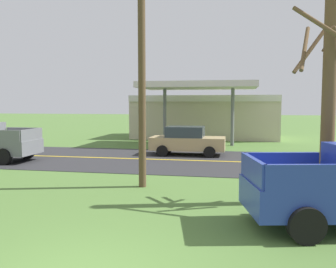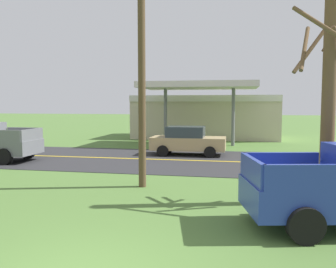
% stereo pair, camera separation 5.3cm
% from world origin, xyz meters
% --- Properties ---
extents(road_asphalt, '(140.00, 8.00, 0.02)m').
position_xyz_m(road_asphalt, '(0.00, 13.00, 0.01)').
color(road_asphalt, '#2B2B2D').
rests_on(road_asphalt, ground).
extents(road_centre_line, '(126.00, 0.20, 0.01)m').
position_xyz_m(road_centre_line, '(0.00, 13.00, 0.02)').
color(road_centre_line, gold).
rests_on(road_centre_line, road_asphalt).
extents(utility_pole, '(2.04, 0.26, 8.56)m').
position_xyz_m(utility_pole, '(-0.72, 6.95, 4.60)').
color(utility_pole, brown).
rests_on(utility_pole, ground).
extents(bare_tree, '(1.86, 2.21, 7.10)m').
position_xyz_m(bare_tree, '(5.15, 6.06, 3.69)').
color(bare_tree, brown).
rests_on(bare_tree, ground).
extents(gas_station, '(12.00, 11.50, 4.40)m').
position_xyz_m(gas_station, '(-0.16, 25.77, 1.94)').
color(gas_station, beige).
rests_on(gas_station, ground).
extents(car_tan_far_lane, '(4.20, 2.00, 1.64)m').
position_xyz_m(car_tan_far_lane, '(-0.23, 15.00, 0.83)').
color(car_tan_far_lane, tan).
rests_on(car_tan_far_lane, ground).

